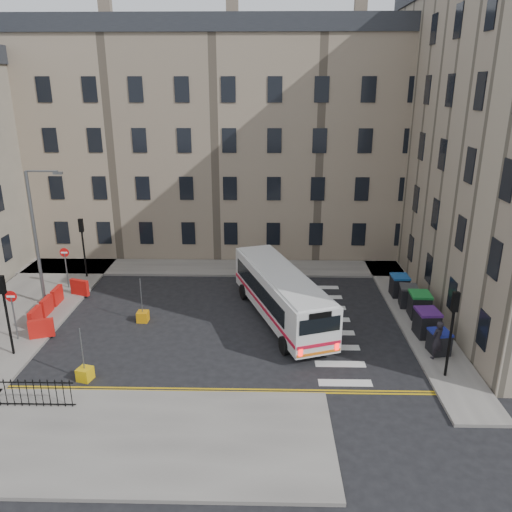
{
  "coord_description": "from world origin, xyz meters",
  "views": [
    {
      "loc": [
        0.42,
        -25.41,
        12.64
      ],
      "look_at": [
        -0.2,
        2.76,
        3.0
      ],
      "focal_mm": 35.0,
      "sensor_mm": 36.0,
      "label": 1
    }
  ],
  "objects_px": {
    "wheelie_bin_e": "(399,285)",
    "wheelie_bin_d": "(408,296)",
    "streetlamp": "(35,237)",
    "wheelie_bin_b": "(427,323)",
    "pedestrian": "(437,340)",
    "wheelie_bin_c": "(419,305)",
    "wheelie_bin_a": "(439,342)",
    "bollard_chevron": "(85,374)",
    "bus": "(281,293)",
    "bollard_yellow": "(143,316)"
  },
  "relations": [
    {
      "from": "bus",
      "to": "wheelie_bin_a",
      "type": "distance_m",
      "value": 8.63
    },
    {
      "from": "bus",
      "to": "wheelie_bin_b",
      "type": "relative_size",
      "value": 7.35
    },
    {
      "from": "pedestrian",
      "to": "bollard_chevron",
      "type": "bearing_deg",
      "value": -26.0
    },
    {
      "from": "wheelie_bin_a",
      "to": "wheelie_bin_e",
      "type": "distance_m",
      "value": 7.09
    },
    {
      "from": "wheelie_bin_b",
      "to": "pedestrian",
      "type": "xyz_separation_m",
      "value": [
        -0.23,
        -2.32,
        0.25
      ]
    },
    {
      "from": "wheelie_bin_b",
      "to": "wheelie_bin_c",
      "type": "distance_m",
      "value": 2.3
    },
    {
      "from": "wheelie_bin_b",
      "to": "wheelie_bin_d",
      "type": "height_order",
      "value": "wheelie_bin_b"
    },
    {
      "from": "pedestrian",
      "to": "bollard_yellow",
      "type": "bearing_deg",
      "value": -47.6
    },
    {
      "from": "bus",
      "to": "bollard_chevron",
      "type": "height_order",
      "value": "bus"
    },
    {
      "from": "streetlamp",
      "to": "wheelie_bin_d",
      "type": "bearing_deg",
      "value": 0.22
    },
    {
      "from": "wheelie_bin_a",
      "to": "wheelie_bin_b",
      "type": "bearing_deg",
      "value": 83.34
    },
    {
      "from": "streetlamp",
      "to": "bollard_chevron",
      "type": "xyz_separation_m",
      "value": [
        5.26,
        -8.0,
        -4.04
      ]
    },
    {
      "from": "wheelie_bin_c",
      "to": "wheelie_bin_e",
      "type": "bearing_deg",
      "value": 99.55
    },
    {
      "from": "wheelie_bin_b",
      "to": "wheelie_bin_c",
      "type": "xyz_separation_m",
      "value": [
        0.27,
        2.29,
        -0.0
      ]
    },
    {
      "from": "wheelie_bin_e",
      "to": "bollard_chevron",
      "type": "relative_size",
      "value": 2.2
    },
    {
      "from": "wheelie_bin_a",
      "to": "bollard_chevron",
      "type": "bearing_deg",
      "value": 179.58
    },
    {
      "from": "bus",
      "to": "wheelie_bin_d",
      "type": "height_order",
      "value": "bus"
    },
    {
      "from": "wheelie_bin_a",
      "to": "bollard_chevron",
      "type": "xyz_separation_m",
      "value": [
        -16.68,
        -2.58,
        -0.43
      ]
    },
    {
      "from": "streetlamp",
      "to": "wheelie_bin_d",
      "type": "xyz_separation_m",
      "value": [
        21.88,
        0.08,
        -3.55
      ]
    },
    {
      "from": "wheelie_bin_b",
      "to": "pedestrian",
      "type": "relative_size",
      "value": 0.74
    },
    {
      "from": "streetlamp",
      "to": "wheelie_bin_a",
      "type": "xyz_separation_m",
      "value": [
        21.93,
        -5.42,
        -3.6
      ]
    },
    {
      "from": "wheelie_bin_b",
      "to": "bollard_yellow",
      "type": "xyz_separation_m",
      "value": [
        -15.39,
        1.6,
        -0.57
      ]
    },
    {
      "from": "streetlamp",
      "to": "bollard_yellow",
      "type": "bearing_deg",
      "value": -17.51
    },
    {
      "from": "wheelie_bin_d",
      "to": "bollard_chevron",
      "type": "distance_m",
      "value": 18.49
    },
    {
      "from": "streetlamp",
      "to": "wheelie_bin_e",
      "type": "relative_size",
      "value": 6.18
    },
    {
      "from": "pedestrian",
      "to": "bollard_yellow",
      "type": "height_order",
      "value": "pedestrian"
    },
    {
      "from": "wheelie_bin_a",
      "to": "bollard_yellow",
      "type": "bearing_deg",
      "value": 158.46
    },
    {
      "from": "wheelie_bin_b",
      "to": "bollard_yellow",
      "type": "height_order",
      "value": "wheelie_bin_b"
    },
    {
      "from": "wheelie_bin_e",
      "to": "wheelie_bin_d",
      "type": "bearing_deg",
      "value": -86.12
    },
    {
      "from": "bus",
      "to": "pedestrian",
      "type": "xyz_separation_m",
      "value": [
        7.39,
        -4.33,
        -0.5
      ]
    },
    {
      "from": "wheelie_bin_d",
      "to": "wheelie_bin_e",
      "type": "height_order",
      "value": "wheelie_bin_e"
    },
    {
      "from": "bus",
      "to": "wheelie_bin_d",
      "type": "relative_size",
      "value": 8.28
    },
    {
      "from": "wheelie_bin_b",
      "to": "wheelie_bin_d",
      "type": "relative_size",
      "value": 1.13
    },
    {
      "from": "pedestrian",
      "to": "wheelie_bin_c",
      "type": "bearing_deg",
      "value": -129.27
    },
    {
      "from": "wheelie_bin_d",
      "to": "bollard_yellow",
      "type": "height_order",
      "value": "wheelie_bin_d"
    },
    {
      "from": "wheelie_bin_c",
      "to": "pedestrian",
      "type": "bearing_deg",
      "value": -93.73
    },
    {
      "from": "streetlamp",
      "to": "wheelie_bin_c",
      "type": "distance_m",
      "value": 22.44
    },
    {
      "from": "bollard_chevron",
      "to": "pedestrian",
      "type": "bearing_deg",
      "value": 7.1
    },
    {
      "from": "bollard_yellow",
      "to": "wheelie_bin_a",
      "type": "bearing_deg",
      "value": -12.33
    },
    {
      "from": "wheelie_bin_b",
      "to": "bollard_chevron",
      "type": "height_order",
      "value": "wheelie_bin_b"
    },
    {
      "from": "wheelie_bin_b",
      "to": "wheelie_bin_c",
      "type": "relative_size",
      "value": 1.0
    },
    {
      "from": "wheelie_bin_d",
      "to": "pedestrian",
      "type": "distance_m",
      "value": 6.06
    },
    {
      "from": "wheelie_bin_c",
      "to": "pedestrian",
      "type": "height_order",
      "value": "pedestrian"
    },
    {
      "from": "wheelie_bin_a",
      "to": "wheelie_bin_b",
      "type": "height_order",
      "value": "wheelie_bin_b"
    },
    {
      "from": "streetlamp",
      "to": "wheelie_bin_b",
      "type": "bearing_deg",
      "value": -9.45
    },
    {
      "from": "wheelie_bin_a",
      "to": "wheelie_bin_b",
      "type": "xyz_separation_m",
      "value": [
        -0.08,
        1.79,
        0.14
      ]
    },
    {
      "from": "wheelie_bin_d",
      "to": "bollard_chevron",
      "type": "relative_size",
      "value": 2.12
    },
    {
      "from": "wheelie_bin_e",
      "to": "bollard_chevron",
      "type": "xyz_separation_m",
      "value": [
        -16.49,
        -9.66,
        -0.51
      ]
    },
    {
      "from": "wheelie_bin_b",
      "to": "streetlamp",
      "type": "bearing_deg",
      "value": 166.49
    },
    {
      "from": "wheelie_bin_b",
      "to": "wheelie_bin_e",
      "type": "height_order",
      "value": "wheelie_bin_b"
    }
  ]
}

